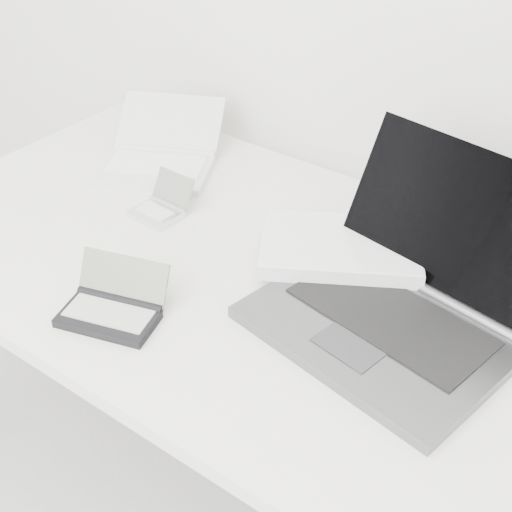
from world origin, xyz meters
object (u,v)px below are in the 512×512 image
Objects in this scene: laptop_large at (380,282)px; netbook_open_white at (160,156)px; desk at (282,298)px; palmtop_charcoal at (113,308)px.

laptop_large reaches higher than netbook_open_white.
laptop_large is at bearing 14.80° from desk.
netbook_open_white is 1.95× the size of palmtop_charcoal.
desk is 0.51m from netbook_open_white.
palmtop_charcoal is (0.30, -0.44, -0.01)m from netbook_open_white.
netbook_open_white is (-0.47, 0.19, 0.07)m from desk.
desk is 0.31m from palmtop_charcoal.
netbook_open_white reaches higher than desk.
netbook_open_white reaches higher than palmtop_charcoal.
palmtop_charcoal is at bearing -123.67° from desk.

